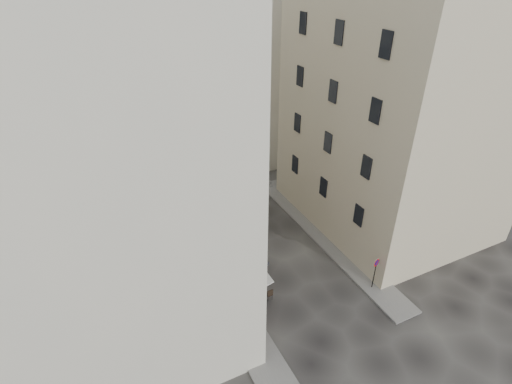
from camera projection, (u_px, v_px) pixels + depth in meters
ground at (292, 278)px, 26.43m from camera, size 90.00×90.00×0.00m
sidewalk_left at (207, 261)px, 27.80m from camera, size 2.00×22.00×0.12m
sidewalk_right at (323, 235)px, 30.39m from camera, size 2.00×18.00×0.12m
building_left at (85, 148)px, 19.51m from camera, size 12.20×16.20×20.60m
building_right at (401, 104)px, 28.24m from camera, size 12.20×14.20×18.60m
building_back at (180, 71)px, 35.90m from camera, size 18.20×10.20×18.60m
cafe_storefront at (224, 266)px, 24.62m from camera, size 1.74×7.30×3.50m
stone_steps at (222, 187)px, 35.92m from camera, size 9.00×3.15×0.80m
bollard_near at (254, 298)px, 24.17m from camera, size 0.12×0.12×0.98m
bollard_mid at (232, 264)px, 26.87m from camera, size 0.12×0.12×0.98m
bollard_far at (213, 235)px, 29.57m from camera, size 0.12×0.12×0.98m
no_parking_sign at (376, 268)px, 24.72m from camera, size 0.54×0.19×2.44m
bistro_table_a at (256, 304)px, 23.93m from camera, size 1.18×0.55×0.83m
bistro_table_b at (262, 296)px, 24.46m from camera, size 1.23×0.58×0.86m
bistro_table_c at (230, 268)px, 26.56m from camera, size 1.34×0.63×0.94m
bistro_table_d at (229, 259)px, 27.32m from camera, size 1.35×0.63×0.95m
bistro_table_e at (218, 251)px, 28.09m from camera, size 1.38×0.65×0.97m
pedestrian at (266, 272)px, 25.59m from camera, size 0.77×0.76×1.79m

